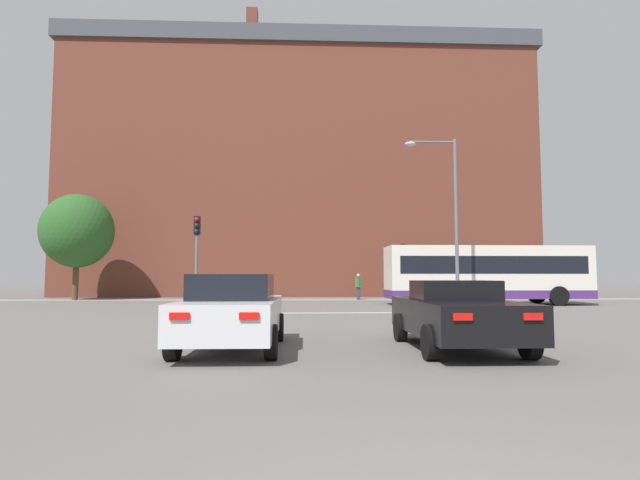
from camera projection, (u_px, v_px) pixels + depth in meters
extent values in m
cube|color=silver|center=(324.00, 313.00, 20.49)|extent=(8.96, 0.30, 0.01)
cube|color=gray|center=(315.00, 300.00, 32.29)|extent=(69.95, 2.50, 0.01)
cube|color=brown|center=(300.00, 181.00, 42.43)|extent=(36.31, 11.25, 19.17)
cube|color=#42444C|center=(300.00, 65.00, 43.18)|extent=(37.04, 11.70, 1.29)
cube|color=brown|center=(143.00, 45.00, 43.90)|extent=(0.90, 0.90, 2.75)
cube|color=brown|center=(252.00, 26.00, 40.52)|extent=(0.90, 0.90, 2.75)
cube|color=brown|center=(355.00, 50.00, 44.87)|extent=(0.90, 0.90, 2.75)
cube|color=brown|center=(455.00, 47.00, 44.29)|extent=(0.90, 0.90, 2.75)
cube|color=silver|center=(233.00, 316.00, 10.25)|extent=(1.86, 4.31, 0.71)
cube|color=black|center=(233.00, 287.00, 10.25)|extent=(1.58, 1.95, 0.51)
cylinder|color=black|center=(203.00, 327.00, 11.52)|extent=(0.23, 0.64, 0.64)
cylinder|color=black|center=(278.00, 327.00, 11.58)|extent=(0.23, 0.64, 0.64)
cylinder|color=black|center=(173.00, 343.00, 8.87)|extent=(0.23, 0.64, 0.64)
cylinder|color=black|center=(271.00, 342.00, 8.92)|extent=(0.23, 0.64, 0.64)
cube|color=red|center=(179.00, 316.00, 8.08)|extent=(0.32, 0.05, 0.12)
cube|color=red|center=(249.00, 316.00, 8.12)|extent=(0.32, 0.05, 0.12)
cube|color=black|center=(456.00, 317.00, 10.28)|extent=(1.89, 4.28, 0.69)
cube|color=black|center=(454.00, 290.00, 10.43)|extent=(1.62, 1.29, 0.40)
cylinder|color=black|center=(400.00, 327.00, 11.54)|extent=(0.22, 0.64, 0.64)
cylinder|color=black|center=(477.00, 327.00, 11.62)|extent=(0.22, 0.64, 0.64)
cylinder|color=black|center=(430.00, 342.00, 8.90)|extent=(0.22, 0.64, 0.64)
cylinder|color=black|center=(530.00, 342.00, 8.97)|extent=(0.22, 0.64, 0.64)
cube|color=red|center=(463.00, 317.00, 8.12)|extent=(0.32, 0.05, 0.12)
cube|color=red|center=(533.00, 316.00, 8.17)|extent=(0.32, 0.05, 0.12)
cube|color=silver|center=(486.00, 272.00, 26.58)|extent=(10.59, 2.46, 2.74)
cube|color=#4C2870|center=(487.00, 294.00, 26.49)|extent=(10.61, 2.48, 0.44)
cube|color=black|center=(486.00, 265.00, 26.60)|extent=(9.74, 2.49, 0.90)
cylinder|color=black|center=(537.00, 294.00, 27.81)|extent=(1.00, 0.28, 1.00)
cylinder|color=black|center=(559.00, 296.00, 25.45)|extent=(1.00, 0.28, 1.00)
cylinder|color=black|center=(420.00, 295.00, 27.52)|extent=(1.00, 0.28, 1.00)
cylinder|color=black|center=(432.00, 296.00, 25.17)|extent=(1.00, 0.28, 1.00)
cylinder|color=slate|center=(196.00, 273.00, 21.30)|extent=(0.12, 0.12, 3.29)
cube|color=black|center=(197.00, 226.00, 21.45)|extent=(0.26, 0.20, 0.80)
sphere|color=red|center=(197.00, 219.00, 21.34)|extent=(0.17, 0.17, 0.17)
sphere|color=black|center=(196.00, 225.00, 21.32)|extent=(0.17, 0.17, 0.17)
sphere|color=black|center=(196.00, 231.00, 21.31)|extent=(0.17, 0.17, 0.17)
cylinder|color=slate|center=(403.00, 278.00, 32.12)|extent=(0.12, 0.12, 2.81)
cube|color=black|center=(403.00, 250.00, 32.25)|extent=(0.26, 0.20, 0.80)
sphere|color=black|center=(403.00, 246.00, 32.14)|extent=(0.17, 0.17, 0.17)
sphere|color=black|center=(403.00, 250.00, 32.12)|extent=(0.17, 0.17, 0.17)
sphere|color=#1ED14C|center=(403.00, 254.00, 32.10)|extent=(0.17, 0.17, 0.17)
cylinder|color=slate|center=(456.00, 223.00, 22.80)|extent=(0.16, 0.16, 7.85)
cylinder|color=slate|center=(432.00, 142.00, 23.03)|extent=(2.08, 0.10, 0.10)
ellipsoid|color=#B2B2B7|center=(410.00, 144.00, 22.98)|extent=(0.50, 0.36, 0.22)
cylinder|color=black|center=(394.00, 293.00, 33.28)|extent=(0.13, 0.13, 0.83)
cylinder|color=black|center=(393.00, 293.00, 33.45)|extent=(0.13, 0.13, 0.83)
cube|color=#232328|center=(393.00, 282.00, 33.42)|extent=(0.25, 0.41, 0.66)
sphere|color=tan|center=(393.00, 275.00, 33.45)|extent=(0.25, 0.25, 0.25)
cylinder|color=black|center=(445.00, 293.00, 32.11)|extent=(0.13, 0.13, 0.87)
cylinder|color=black|center=(447.00, 293.00, 32.10)|extent=(0.13, 0.13, 0.87)
cube|color=#232328|center=(446.00, 281.00, 32.16)|extent=(0.42, 0.26, 0.69)
sphere|color=tan|center=(446.00, 274.00, 32.20)|extent=(0.26, 0.26, 0.26)
cylinder|color=#333851|center=(358.00, 294.00, 32.14)|extent=(0.13, 0.13, 0.80)
cylinder|color=#333851|center=(359.00, 294.00, 31.99)|extent=(0.13, 0.13, 0.80)
cube|color=#336B38|center=(358.00, 282.00, 32.11)|extent=(0.37, 0.46, 0.64)
sphere|color=tan|center=(358.00, 276.00, 32.15)|extent=(0.24, 0.24, 0.24)
cylinder|color=#4C3823|center=(76.00, 280.00, 31.72)|extent=(0.36, 0.36, 2.51)
ellipsoid|color=#285623|center=(77.00, 231.00, 31.95)|extent=(4.49, 4.49, 4.72)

